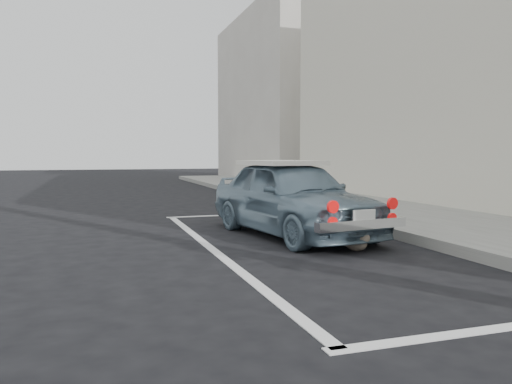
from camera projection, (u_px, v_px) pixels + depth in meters
ground at (413, 313)px, 3.90m from camera, size 80.00×80.00×0.00m
building_far at (277, 98)px, 24.52m from camera, size 3.50×10.00×8.00m
pline_front at (240, 215)px, 10.21m from camera, size 3.00×0.12×0.01m
pline_side at (213, 250)px, 6.46m from camera, size 0.12×7.00×0.01m
retro_coupe at (292, 197)px, 7.58m from camera, size 1.88×3.61×1.17m
cat at (357, 241)px, 6.37m from camera, size 0.30×0.53×0.29m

